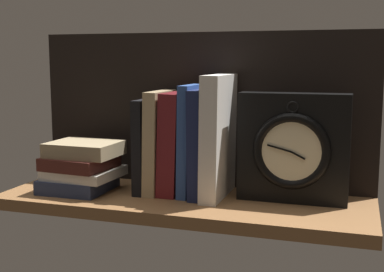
{
  "coord_description": "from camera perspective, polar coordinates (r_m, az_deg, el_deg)",
  "views": [
    {
      "loc": [
        33.82,
        -98.56,
        28.31
      ],
      "look_at": [
        0.83,
        3.33,
        12.51
      ],
      "focal_mm": 48.03,
      "sensor_mm": 36.0,
      "label": 1
    }
  ],
  "objects": [
    {
      "name": "ground_plane",
      "position": [
        1.08,
        -0.97,
        -7.45
      ],
      "size": [
        77.34,
        25.69,
        2.5
      ],
      "primitive_type": "cube",
      "color": "brown"
    },
    {
      "name": "book_navy_bierce",
      "position": [
        1.08,
        1.2,
        -0.74
      ],
      "size": [
        2.79,
        14.21,
        22.46
      ],
      "primitive_type": "cube",
      "rotation": [
        0.0,
        -0.01,
        0.0
      ],
      "color": "#192147",
      "rests_on": "ground_plane"
    },
    {
      "name": "book_tan_shortstories",
      "position": [
        1.11,
        -3.62,
        -0.63
      ],
      "size": [
        3.28,
        12.91,
        21.93
      ],
      "primitive_type": "cube",
      "rotation": [
        0.0,
        0.02,
        0.0
      ],
      "color": "tan",
      "rests_on": "ground_plane"
    },
    {
      "name": "book_black_skeptic",
      "position": [
        1.12,
        -4.93,
        -1.01
      ],
      "size": [
        2.24,
        12.97,
        20.12
      ],
      "primitive_type": "cube",
      "rotation": [
        0.0,
        -0.0,
        0.0
      ],
      "color": "black",
      "rests_on": "ground_plane"
    },
    {
      "name": "book_maroon_dawkins",
      "position": [
        1.1,
        -1.83,
        -0.8
      ],
      "size": [
        4.8,
        12.0,
        21.73
      ],
      "primitive_type": "cube",
      "rotation": [
        0.0,
        0.04,
        0.0
      ],
      "color": "maroon",
      "rests_on": "ground_plane"
    },
    {
      "name": "framed_clock",
      "position": [
        1.04,
        11.14,
        -1.35
      ],
      "size": [
        21.93,
        6.42,
        21.93
      ],
      "color": "black",
      "rests_on": "ground_plane"
    },
    {
      "name": "book_blue_modern",
      "position": [
        1.08,
        -0.15,
        -0.44
      ],
      "size": [
        2.55,
        12.12,
        23.33
      ],
      "primitive_type": "cube",
      "rotation": [
        0.0,
        0.02,
        0.0
      ],
      "color": "#2D4C8E",
      "rests_on": "ground_plane"
    },
    {
      "name": "back_panel",
      "position": [
        1.16,
        0.96,
        2.95
      ],
      "size": [
        77.34,
        1.2,
        34.54
      ],
      "primitive_type": "cube",
      "color": "black",
      "rests_on": "ground_plane"
    },
    {
      "name": "book_stack_side",
      "position": [
        1.15,
        -12.17,
        -3.38
      ],
      "size": [
        15.91,
        14.35,
        10.84
      ],
      "color": "#232D4C",
      "rests_on": "ground_plane"
    },
    {
      "name": "book_white_catcher",
      "position": [
        1.07,
        2.97,
        -0.03
      ],
      "size": [
        3.94,
        16.62,
        25.48
      ],
      "primitive_type": "cube",
      "rotation": [
        0.0,
        0.01,
        0.0
      ],
      "color": "silver",
      "rests_on": "ground_plane"
    }
  ]
}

